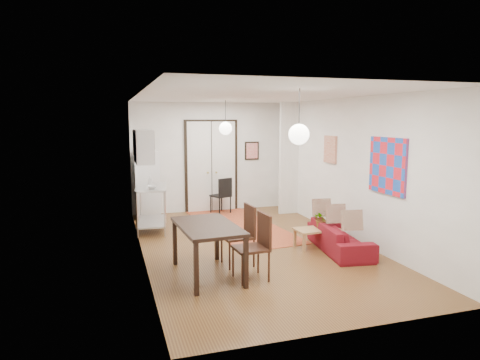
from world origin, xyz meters
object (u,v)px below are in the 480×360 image
object	(u,v)px
dining_chair_far	(249,240)
dining_table	(207,230)
sofa	(340,237)
fridge	(148,184)
coffee_table	(317,231)
kitchen_counter	(152,201)
black_side_chair	(220,192)
dining_chair_near	(236,229)

from	to	relation	value
dining_chair_far	dining_table	bearing A→B (deg)	-115.95
sofa	fridge	bearing A→B (deg)	47.37
coffee_table	fridge	size ratio (longest dim) A/B	0.51
dining_table	kitchen_counter	bearing A→B (deg)	100.11
sofa	kitchen_counter	distance (m)	4.16
coffee_table	black_side_chair	distance (m)	3.74
fridge	sofa	bearing A→B (deg)	-47.34
dining_chair_far	kitchen_counter	bearing A→B (deg)	-164.74
sofa	kitchen_counter	bearing A→B (deg)	59.10
kitchen_counter	coffee_table	bearing A→B (deg)	-30.43
fridge	kitchen_counter	bearing A→B (deg)	-88.09
dining_table	dining_chair_far	distance (m)	0.66
dining_chair_far	black_side_chair	bearing A→B (deg)	167.28
black_side_chair	sofa	bearing A→B (deg)	84.34
coffee_table	dining_chair_far	world-z (taller)	dining_chair_far
dining_chair_near	dining_chair_far	world-z (taller)	same
sofa	fridge	distance (m)	5.06
coffee_table	fridge	xyz separation A→B (m)	(-2.88, 3.57, 0.51)
dining_chair_far	black_side_chair	world-z (taller)	dining_chair_far
sofa	dining_chair_far	bearing A→B (deg)	118.42
sofa	dining_chair_near	distance (m)	2.09
coffee_table	dining_table	bearing A→B (deg)	-160.26
dining_table	coffee_table	bearing A→B (deg)	19.74
coffee_table	dining_chair_far	xyz separation A→B (m)	(-1.75, -1.09, 0.27)
dining_chair_far	sofa	bearing A→B (deg)	106.73
coffee_table	dining_chair_near	world-z (taller)	dining_chair_near
coffee_table	kitchen_counter	distance (m)	3.71
fridge	black_side_chair	world-z (taller)	fridge
coffee_table	black_side_chair	bearing A→B (deg)	105.67
coffee_table	dining_table	distance (m)	2.53
black_side_chair	coffee_table	bearing A→B (deg)	81.37
kitchen_counter	dining_chair_near	xyz separation A→B (m)	(1.16, -2.67, -0.06)
dining_chair_near	coffee_table	bearing A→B (deg)	98.86
dining_table	dining_chair_far	world-z (taller)	dining_chair_far
sofa	black_side_chair	xyz separation A→B (m)	(-1.32, 3.92, 0.29)
dining_chair_far	coffee_table	bearing A→B (deg)	118.19
kitchen_counter	fridge	bearing A→B (deg)	96.25
fridge	dining_chair_near	xyz separation A→B (m)	(1.13, -3.96, -0.24)
sofa	kitchen_counter	size ratio (longest dim) A/B	1.30
fridge	dining_chair_near	distance (m)	4.12
dining_chair_far	black_side_chair	distance (m)	4.74
dining_chair_near	dining_chair_far	xyz separation A→B (m)	(0.00, -0.70, 0.00)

